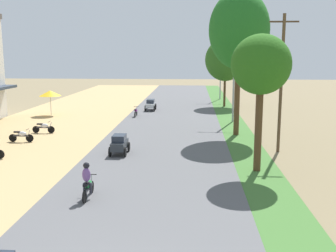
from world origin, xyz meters
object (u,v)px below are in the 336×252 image
parked_motorbike_fourth (21,135)px  parked_motorbike_fifth (44,127)px  car_hatchback_charcoal (119,144)px  median_tree_third (225,60)px  streetlamp_mid (221,64)px  median_tree_nearest (261,66)px  utility_pole_near (281,82)px  vendor_umbrella (50,93)px  median_tree_second (239,30)px  streetlamp_near (234,72)px  motorbike_ahead_second (136,112)px  car_sedan_silver (151,104)px  motorbike_foreground_rider (87,181)px

parked_motorbike_fourth → parked_motorbike_fifth: same height
parked_motorbike_fifth → car_hatchback_charcoal: car_hatchback_charcoal is taller
median_tree_third → streetlamp_mid: (-0.04, 7.52, -0.68)m
median_tree_third → streetlamp_mid: 7.55m
median_tree_nearest → median_tree_third: median_tree_third is taller
utility_pole_near → vendor_umbrella: bearing=145.0°
median_tree_nearest → streetlamp_mid: (0.18, 34.17, -0.82)m
median_tree_second → car_hatchback_charcoal: 12.68m
vendor_umbrella → median_tree_third: bearing=23.7°
streetlamp_near → motorbike_ahead_second: (-9.38, 2.40, -4.06)m
vendor_umbrella → streetlamp_mid: size_ratio=0.30×
median_tree_second → streetlamp_near: size_ratio=1.37×
streetlamp_mid → utility_pole_near: utility_pole_near is taller
median_tree_second → motorbike_ahead_second: size_ratio=6.06×
median_tree_nearest → utility_pole_near: utility_pole_near is taller
median_tree_nearest → car_sedan_silver: (-8.19, 22.67, -4.95)m
motorbike_ahead_second → utility_pole_near: bearing=-50.4°
median_tree_second → motorbike_foreground_rider: size_ratio=6.06×
utility_pole_near → motorbike_ahead_second: utility_pole_near is taller
motorbike_foreground_rider → motorbike_ahead_second: 23.07m
median_tree_third → car_sedan_silver: median_tree_third is taller
streetlamp_mid → motorbike_foreground_rider: size_ratio=4.67×
median_tree_nearest → car_hatchback_charcoal: size_ratio=3.63×
streetlamp_mid → motorbike_foreground_rider: streetlamp_mid is taller
car_hatchback_charcoal → motorbike_foreground_rider: motorbike_foreground_rider is taller
parked_motorbike_fifth → median_tree_second: bearing=1.2°
parked_motorbike_fourth → median_tree_second: size_ratio=0.17×
median_tree_third → streetlamp_mid: size_ratio=0.95×
parked_motorbike_fourth → vendor_umbrella: (-2.27, 12.49, 1.75)m
median_tree_third → motorbike_ahead_second: median_tree_third is taller
median_tree_second → motorbike_foreground_rider: (-7.92, -14.59, -7.14)m
median_tree_second → vendor_umbrella: bearing=153.6°
median_tree_second → median_tree_nearest: bearing=-89.3°
utility_pole_near → median_tree_second: bearing=112.9°
median_tree_nearest → car_sedan_silver: bearing=109.9°
utility_pole_near → car_sedan_silver: bearing=119.5°
parked_motorbike_fifth → vendor_umbrella: size_ratio=0.71×
median_tree_nearest → motorbike_ahead_second: 21.01m
parked_motorbike_fourth → median_tree_third: (15.97, 20.50, 4.99)m
parked_motorbike_fourth → streetlamp_near: size_ratio=0.23×
vendor_umbrella → car_hatchback_charcoal: 18.54m
parked_motorbike_fourth → streetlamp_near: (15.93, 9.65, 4.08)m
parked_motorbike_fourth → streetlamp_mid: streetlamp_mid is taller
median_tree_nearest → car_sedan_silver: median_tree_nearest is taller
parked_motorbike_fifth → median_tree_third: median_tree_third is taller
median_tree_second → motorbike_ahead_second: median_tree_second is taller
median_tree_nearest → streetlamp_near: bearing=89.3°
median_tree_nearest → streetlamp_mid: size_ratio=0.87×
median_tree_nearest → streetlamp_mid: bearing=89.7°
streetlamp_mid → motorbike_foreground_rider: bearing=-101.9°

